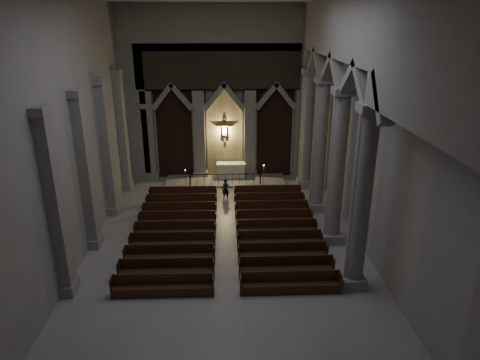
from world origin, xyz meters
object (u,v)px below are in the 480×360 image
(candle_stand_left, at_px, (186,182))
(candle_stand_right, at_px, (264,180))
(altar_rail, at_px, (225,178))
(pews, at_px, (226,232))
(altar, at_px, (231,170))
(worshipper, at_px, (226,189))

(candle_stand_left, bearing_deg, candle_stand_right, 0.99)
(altar_rail, height_order, pews, altar_rail)
(altar, height_order, altar_rail, altar)
(altar, relative_size, candle_stand_left, 1.68)
(pews, bearing_deg, altar_rail, 90.00)
(altar, bearing_deg, pews, -92.78)
(pews, relative_size, worshipper, 7.88)
(worshipper, bearing_deg, pews, -71.87)
(worshipper, bearing_deg, candle_stand_left, 158.72)
(worshipper, bearing_deg, altar_rail, 108.78)
(candle_stand_left, height_order, worshipper, worshipper)
(pews, bearing_deg, worshipper, 89.81)
(altar, distance_m, worshipper, 3.74)
(altar_rail, xyz_separation_m, candle_stand_right, (2.69, 0.24, -0.25))
(candle_stand_right, distance_m, worshipper, 3.60)
(altar, xyz_separation_m, pews, (-0.44, -9.01, -0.37))
(altar, xyz_separation_m, altar_rail, (-0.44, -1.56, -0.04))
(altar_rail, height_order, candle_stand_right, candle_stand_right)
(candle_stand_left, distance_m, pews, 8.07)
(candle_stand_left, bearing_deg, altar, 24.01)
(candle_stand_left, relative_size, pews, 0.12)
(candle_stand_right, relative_size, worshipper, 1.10)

